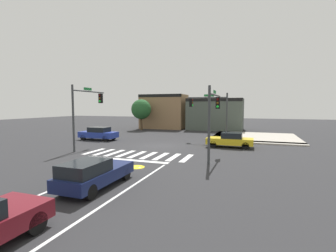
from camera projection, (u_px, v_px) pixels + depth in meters
ground_plane at (158, 146)px, 23.92m from camera, size 120.00×120.00×0.00m
crosswalk_near at (137, 154)px, 19.69m from camera, size 8.73×2.90×0.01m
lane_markings at (79, 188)px, 11.60m from camera, size 6.80×24.25×0.01m
bike_detector_marking at (136, 167)px, 15.65m from camera, size 1.07×1.07×0.01m
curb_corner_northeast at (250, 137)px, 29.95m from camera, size 10.00×10.60×0.15m
storefront_row at (191, 113)px, 41.73m from camera, size 17.20×5.91×5.92m
traffic_signal_southwest at (86, 106)px, 22.10m from camera, size 0.32×4.57×5.71m
traffic_signal_northeast at (210, 108)px, 27.12m from camera, size 4.48×0.32×5.35m
traffic_signal_southeast at (214, 110)px, 17.85m from camera, size 0.32×5.12×5.27m
car_blue at (99, 133)px, 28.13m from camera, size 4.37×1.83×1.50m
car_navy at (94, 173)px, 11.55m from camera, size 1.73×4.36×1.42m
car_yellow at (230, 140)px, 23.16m from camera, size 4.29×1.87×1.41m
roadside_tree at (141, 109)px, 39.63m from camera, size 3.24×3.24×5.02m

